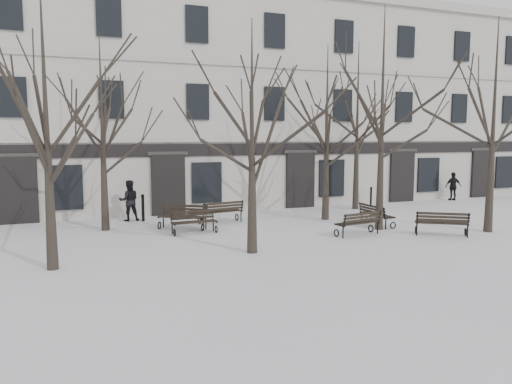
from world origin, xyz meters
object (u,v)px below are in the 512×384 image
tree_3 (495,99)px  bench_0 (194,221)px  tree_1 (252,109)px  tree_2 (383,91)px  tree_0 (45,89)px  bench_5 (376,214)px  bench_2 (442,223)px  bench_1 (359,222)px  bench_3 (183,216)px  bench_4 (221,211)px

tree_3 → bench_0: size_ratio=4.63×
tree_1 → tree_2: 6.60m
tree_0 → bench_5: tree_0 is taller
tree_0 → tree_3: tree_3 is taller
tree_1 → bench_0: (-0.96, 3.84, -4.15)m
tree_0 → bench_5: size_ratio=4.42×
tree_2 → bench_5: bearing=64.8°
bench_2 → bench_1: bearing=10.8°
bench_3 → bench_5: bench_3 is taller
tree_1 → bench_0: 5.73m
tree_0 → bench_3: bearing=44.1°
bench_3 → tree_2: bearing=12.5°
tree_1 → bench_1: 6.41m
tree_1 → tree_3: 9.99m
tree_3 → tree_1: bearing=179.5°
tree_3 → bench_2: 5.21m
tree_0 → bench_5: 13.64m
bench_2 → tree_1: bearing=33.6°
bench_1 → bench_4: 6.07m
bench_0 → bench_3: bench_3 is taller
bench_1 → bench_3: 7.01m
bench_1 → tree_1: bearing=3.8°
tree_3 → tree_2: bearing=151.7°
tree_1 → tree_2: bearing=17.0°
bench_2 → tree_0: bearing=33.3°
bench_2 → bench_3: (-8.76, 5.02, 0.01)m
bench_3 → bench_4: (1.85, 0.74, -0.01)m
tree_3 → bench_2: tree_3 is taller
bench_1 → tree_2: bearing=-161.6°
tree_2 → bench_2: bearing=-55.9°
tree_2 → bench_1: 5.29m
bench_1 → bench_4: bearing=-57.5°
bench_0 → bench_5: size_ratio=0.98×
tree_1 → bench_0: size_ratio=4.15×
bench_0 → tree_1: bearing=-78.2°
bench_0 → bench_3: bearing=96.9°
bench_2 → tree_3: bearing=-144.9°
tree_2 → bench_1: bearing=-152.0°
tree_3 → bench_4: size_ratio=4.12×
tree_3 → bench_1: size_ratio=4.30×
tree_3 → bench_5: size_ratio=4.53×
bench_2 → bench_5: size_ratio=1.06×
bench_2 → tree_2: bearing=-21.4°
bench_2 → bench_4: size_ratio=0.96×
tree_0 → bench_1: tree_0 is taller
tree_1 → bench_2: tree_1 is taller
bench_1 → bench_5: bench_1 is taller
bench_2 → bench_3: size_ratio=0.97×
tree_2 → bench_0: size_ratio=4.94×
tree_2 → bench_2: 5.57m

